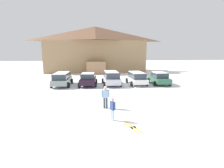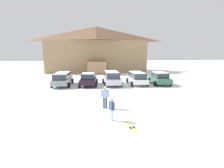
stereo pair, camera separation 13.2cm
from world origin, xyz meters
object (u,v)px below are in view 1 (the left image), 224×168
at_px(parked_silver_wagon, 111,78).
at_px(skier_adult_in_blue_parka, 105,96).
at_px(parked_green_coupe, 159,78).
at_px(skier_teen_in_navy_coat, 113,108).
at_px(parked_white_suv, 137,78).
at_px(parked_grey_wagon, 62,79).
at_px(parked_black_sedan, 88,79).
at_px(pair_of_skis, 133,128).
at_px(ski_lodge, 95,49).

relative_size(parked_silver_wagon, skier_adult_in_blue_parka, 2.78).
height_order(parked_silver_wagon, parked_green_coupe, parked_silver_wagon).
xyz_separation_m(parked_silver_wagon, parked_green_coupe, (6.28, -0.21, -0.13)).
bearing_deg(skier_adult_in_blue_parka, skier_teen_in_navy_coat, -84.68).
height_order(parked_silver_wagon, skier_teen_in_navy_coat, parked_silver_wagon).
xyz_separation_m(skier_teen_in_navy_coat, skier_adult_in_blue_parka, (-0.23, 2.44, 0.15)).
xyz_separation_m(parked_white_suv, parked_green_coupe, (2.97, -0.21, -0.07)).
height_order(parked_grey_wagon, parked_black_sedan, parked_grey_wagon).
distance_m(parked_black_sedan, pair_of_skis, 13.24).
distance_m(parked_white_suv, pair_of_skis, 13.58).
relative_size(parked_black_sedan, parked_green_coupe, 0.95).
relative_size(parked_green_coupe, pair_of_skis, 2.84).
bearing_deg(ski_lodge, skier_adult_in_blue_parka, -90.14).
relative_size(ski_lodge, pair_of_skis, 13.42).
bearing_deg(parked_white_suv, skier_teen_in_navy_coat, -111.36).
relative_size(parked_grey_wagon, parked_green_coupe, 1.07).
xyz_separation_m(ski_lodge, parked_silver_wagon, (1.48, -16.52, -3.89)).
xyz_separation_m(ski_lodge, skier_adult_in_blue_parka, (-0.06, -25.92, -3.88)).
height_order(parked_black_sedan, parked_green_coupe, parked_black_sedan).
xyz_separation_m(skier_teen_in_navy_coat, pair_of_skis, (0.98, -1.22, -0.77)).
height_order(parked_white_suv, skier_adult_in_blue_parka, skier_adult_in_blue_parka).
xyz_separation_m(parked_silver_wagon, skier_adult_in_blue_parka, (-1.54, -9.39, 0.01)).
height_order(parked_grey_wagon, skier_teen_in_navy_coat, parked_grey_wagon).
relative_size(ski_lodge, skier_teen_in_navy_coat, 14.90).
bearing_deg(skier_adult_in_blue_parka, pair_of_skis, -71.80).
bearing_deg(ski_lodge, parked_green_coupe, -65.11).
relative_size(parked_white_suv, parked_green_coupe, 1.02).
height_order(parked_grey_wagon, skier_adult_in_blue_parka, skier_adult_in_blue_parka).
relative_size(parked_black_sedan, parked_white_suv, 0.94).
distance_m(parked_black_sedan, parked_silver_wagon, 2.94).
xyz_separation_m(parked_green_coupe, pair_of_skis, (-6.62, -12.85, -0.79)).
bearing_deg(ski_lodge, parked_white_suv, -73.82).
relative_size(skier_teen_in_navy_coat, pair_of_skis, 0.90).
distance_m(parked_green_coupe, skier_adult_in_blue_parka, 12.07).
bearing_deg(parked_green_coupe, parked_silver_wagon, 178.12).
bearing_deg(parked_grey_wagon, parked_white_suv, -1.42).
height_order(ski_lodge, parked_black_sedan, ski_lodge).
xyz_separation_m(parked_silver_wagon, pair_of_skis, (-0.34, -13.06, -0.91)).
bearing_deg(ski_lodge, parked_grey_wagon, -106.08).
bearing_deg(parked_black_sedan, parked_silver_wagon, 1.96).
relative_size(parked_grey_wagon, skier_adult_in_blue_parka, 2.85).
bearing_deg(skier_teen_in_navy_coat, ski_lodge, 90.34).
relative_size(parked_black_sedan, skier_adult_in_blue_parka, 2.54).
bearing_deg(skier_teen_in_navy_coat, parked_black_sedan, 97.85).
bearing_deg(parked_black_sedan, skier_adult_in_blue_parka, -81.49).
bearing_deg(parked_black_sedan, pair_of_skis, -78.67).
height_order(parked_black_sedan, skier_adult_in_blue_parka, skier_adult_in_blue_parka).
distance_m(parked_silver_wagon, pair_of_skis, 13.09).
xyz_separation_m(parked_black_sedan, parked_silver_wagon, (2.93, 0.10, 0.13)).
bearing_deg(parked_white_suv, parked_black_sedan, -179.08).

